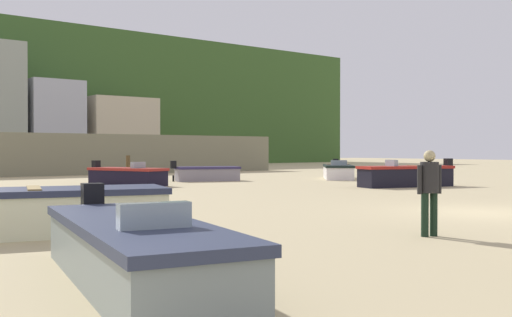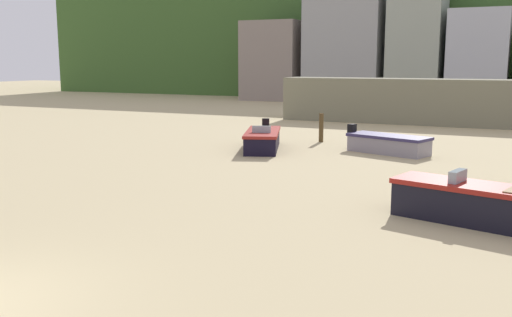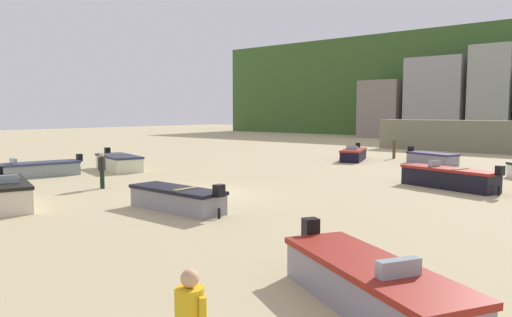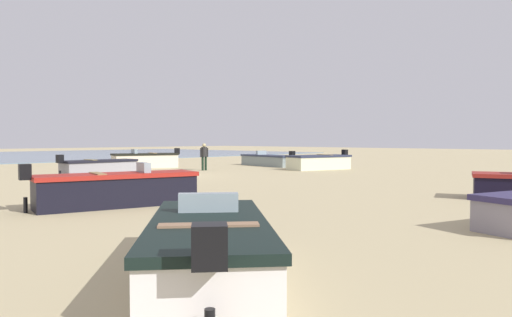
% 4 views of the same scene
% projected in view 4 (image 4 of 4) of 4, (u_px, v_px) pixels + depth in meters
% --- Properties ---
extents(ground_plane, '(160.00, 160.00, 0.00)m').
position_uv_depth(ground_plane, '(157.00, 176.00, 24.38)').
color(ground_plane, tan).
extents(boat_black_1, '(4.71, 2.33, 1.24)m').
position_uv_depth(boat_black_1, '(117.00, 189.00, 13.42)').
color(boat_black_1, black).
rests_on(boat_black_1, ground).
extents(boat_grey_3, '(2.28, 5.18, 1.09)m').
position_uv_depth(boat_grey_3, '(268.00, 160.00, 33.74)').
color(boat_grey_3, gray).
rests_on(boat_grey_3, ground).
extents(boat_grey_5, '(4.17, 1.24, 1.11)m').
position_uv_depth(boat_grey_5, '(99.00, 167.00, 25.09)').
color(boat_grey_5, gray).
rests_on(boat_grey_5, ground).
extents(boat_cream_6, '(4.37, 2.63, 1.21)m').
position_uv_depth(boat_cream_6, '(319.00, 162.00, 29.88)').
color(boat_cream_6, beige).
rests_on(boat_cream_6, ground).
extents(boat_white_7, '(3.86, 4.10, 1.10)m').
position_uv_depth(boat_white_7, '(209.00, 247.00, 6.52)').
color(boat_white_7, white).
rests_on(boat_white_7, ground).
extents(boat_cream_8, '(4.46, 2.68, 1.27)m').
position_uv_depth(boat_cream_8, '(145.00, 160.00, 31.44)').
color(boat_cream_8, beige).
rests_on(boat_cream_8, ground).
extents(beach_walker_distant, '(0.53, 0.42, 1.62)m').
position_uv_depth(beach_walker_distant, '(204.00, 154.00, 28.98)').
color(beach_walker_distant, black).
rests_on(beach_walker_distant, ground).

